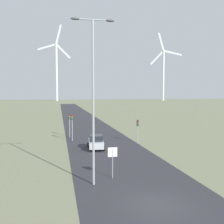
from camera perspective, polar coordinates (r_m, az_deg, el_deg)
ground_plane at (r=18.11m, az=9.54°, el=-19.33°), size 600.00×600.00×0.00m
road_surface at (r=64.18m, az=-6.05°, el=-2.39°), size 10.00×240.00×0.01m
streetlamp at (r=20.24m, az=-4.12°, el=5.76°), size 3.35×0.32×12.83m
stop_sign_near at (r=22.37m, az=0.12°, el=-9.70°), size 0.81×0.07×2.65m
traffic_light_post_near_left at (r=39.83m, az=-8.67°, el=-2.00°), size 0.28×0.34×4.11m
traffic_light_post_near_right at (r=38.70m, az=5.63°, el=-3.02°), size 0.28×0.34×3.30m
traffic_light_post_mid_left at (r=43.58m, az=-9.23°, el=-1.73°), size 0.28×0.34×3.85m
car_approaching at (r=34.07m, az=-3.54°, el=-6.55°), size 2.11×4.23×1.83m
wind_turbine_left at (r=259.46m, az=-11.98°, el=9.56°), size 31.24×9.21×72.46m
wind_turbine_center at (r=278.42m, az=11.13°, el=8.86°), size 31.23×9.45×69.42m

